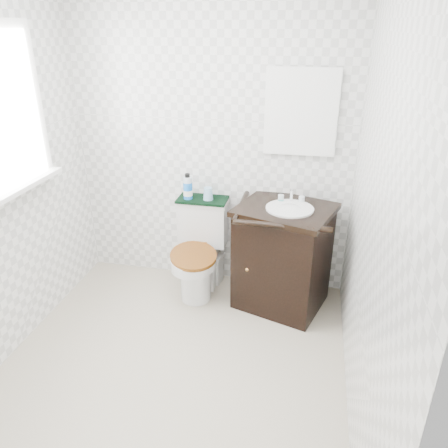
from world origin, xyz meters
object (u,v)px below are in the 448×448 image
(mouthwash_bottle, at_px, (188,187))
(cup, at_px, (208,194))
(toilet, at_px, (200,253))
(vanity, at_px, (283,255))
(trash_bin, at_px, (212,267))

(mouthwash_bottle, xyz_separation_m, cup, (0.16, 0.01, -0.04))
(toilet, bearing_deg, cup, 65.15)
(vanity, distance_m, mouthwash_bottle, 0.91)
(trash_bin, bearing_deg, toilet, -117.88)
(vanity, height_order, mouthwash_bottle, mouthwash_bottle)
(toilet, distance_m, vanity, 0.68)
(toilet, bearing_deg, vanity, -5.71)
(toilet, bearing_deg, trash_bin, 62.12)
(cup, bearing_deg, vanity, -15.70)
(trash_bin, distance_m, mouthwash_bottle, 0.75)
(vanity, xyz_separation_m, trash_bin, (-0.60, 0.20, -0.30))
(vanity, xyz_separation_m, cup, (-0.62, 0.17, 0.38))
(vanity, height_order, cup, vanity)
(vanity, bearing_deg, mouthwash_bottle, 168.30)
(trash_bin, xyz_separation_m, mouthwash_bottle, (-0.18, -0.03, 0.73))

